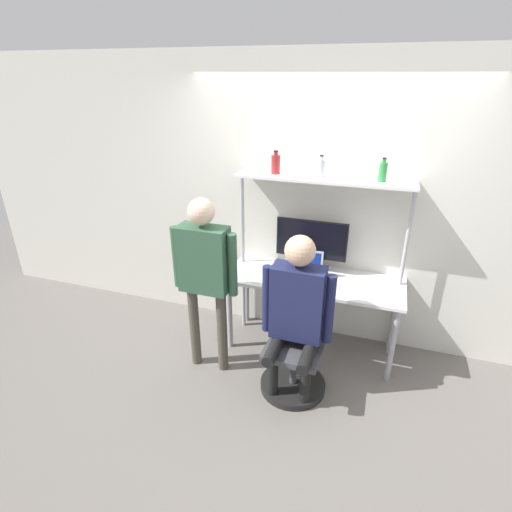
% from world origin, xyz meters
% --- Properties ---
extents(ground_plane, '(12.00, 12.00, 0.00)m').
position_xyz_m(ground_plane, '(0.00, 0.00, 0.00)').
color(ground_plane, slate).
extents(wall_back, '(8.00, 0.06, 2.70)m').
position_xyz_m(wall_back, '(0.00, 0.66, 1.35)').
color(wall_back, silver).
rests_on(wall_back, ground_plane).
extents(desk, '(1.62, 0.61, 0.76)m').
position_xyz_m(desk, '(0.00, 0.33, 0.67)').
color(desk, white).
rests_on(desk, ground_plane).
extents(shelf_unit, '(1.54, 0.31, 1.68)m').
position_xyz_m(shelf_unit, '(0.00, 0.47, 1.44)').
color(shelf_unit, white).
rests_on(shelf_unit, ground_plane).
extents(monitor, '(0.66, 0.23, 0.51)m').
position_xyz_m(monitor, '(-0.07, 0.47, 1.05)').
color(monitor, black).
rests_on(monitor, desk).
extents(laptop, '(0.31, 0.26, 0.26)m').
position_xyz_m(laptop, '(-0.09, 0.30, 0.84)').
color(laptop, '#BCBCC1').
rests_on(laptop, desk).
extents(cell_phone, '(0.07, 0.15, 0.01)m').
position_xyz_m(cell_phone, '(0.16, 0.29, 0.77)').
color(cell_phone, silver).
rests_on(cell_phone, desk).
extents(office_chair, '(0.56, 0.56, 0.89)m').
position_xyz_m(office_chair, '(-0.02, -0.25, 0.27)').
color(office_chair, black).
rests_on(office_chair, ground_plane).
extents(person_seated, '(0.58, 0.48, 1.41)m').
position_xyz_m(person_seated, '(-0.02, -0.29, 0.83)').
color(person_seated, black).
rests_on(person_seated, ground_plane).
extents(person_standing, '(0.58, 0.22, 1.61)m').
position_xyz_m(person_standing, '(-0.83, -0.24, 1.03)').
color(person_standing, '#4C473D').
rests_on(person_standing, ground_plane).
extents(bottle_clear, '(0.07, 0.07, 0.19)m').
position_xyz_m(bottle_clear, '(-0.03, 0.47, 1.76)').
color(bottle_clear, silver).
rests_on(bottle_clear, shelf_unit).
extents(bottle_red, '(0.08, 0.08, 0.20)m').
position_xyz_m(bottle_red, '(-0.43, 0.47, 1.76)').
color(bottle_red, maroon).
rests_on(bottle_red, shelf_unit).
extents(bottle_green, '(0.07, 0.07, 0.20)m').
position_xyz_m(bottle_green, '(0.48, 0.47, 1.76)').
color(bottle_green, '#2D8C3F').
rests_on(bottle_green, shelf_unit).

